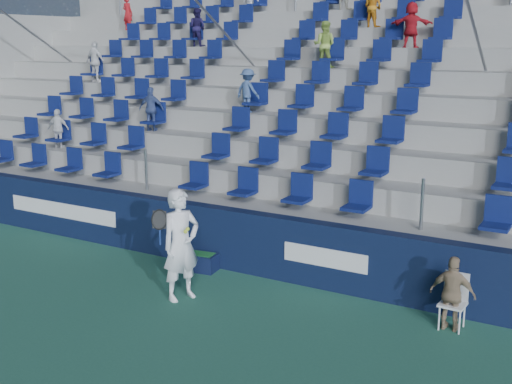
{
  "coord_description": "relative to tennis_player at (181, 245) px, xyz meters",
  "views": [
    {
      "loc": [
        5.85,
        -6.94,
        4.35
      ],
      "look_at": [
        0.2,
        2.8,
        1.7
      ],
      "focal_mm": 45.0,
      "sensor_mm": 36.0,
      "label": 1
    }
  ],
  "objects": [
    {
      "name": "sponsor_wall",
      "position": [
        0.49,
        1.72,
        -0.37
      ],
      "size": [
        24.0,
        0.32,
        1.2
      ],
      "color": "#0F1938",
      "rests_on": "ground"
    },
    {
      "name": "ground",
      "position": [
        0.49,
        -1.43,
        -0.97
      ],
      "size": [
        70.0,
        70.0,
        0.0
      ],
      "primitive_type": "plane",
      "color": "#2B6550",
      "rests_on": "ground"
    },
    {
      "name": "grandstand",
      "position": [
        0.48,
        6.81,
        1.16
      ],
      "size": [
        24.0,
        8.17,
        6.63
      ],
      "color": "#979792",
      "rests_on": "ground"
    },
    {
      "name": "tennis_player",
      "position": [
        0.0,
        0.0,
        0.0
      ],
      "size": [
        0.74,
        0.83,
        1.94
      ],
      "color": "white",
      "rests_on": "ground"
    },
    {
      "name": "ball_bin",
      "position": [
        -0.51,
        1.32,
        -0.79
      ],
      "size": [
        0.66,
        0.48,
        0.34
      ],
      "color": "#0E1636",
      "rests_on": "ground"
    },
    {
      "name": "line_judge_chair",
      "position": [
        4.34,
        1.21,
        -0.48
      ],
      "size": [
        0.4,
        0.41,
        0.87
      ],
      "color": "white",
      "rests_on": "ground"
    },
    {
      "name": "line_judge",
      "position": [
        4.34,
        1.07,
        -0.38
      ],
      "size": [
        0.7,
        0.29,
        1.19
      ],
      "primitive_type": "imported",
      "rotation": [
        0.0,
        0.0,
        3.14
      ],
      "color": "tan",
      "rests_on": "ground"
    }
  ]
}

